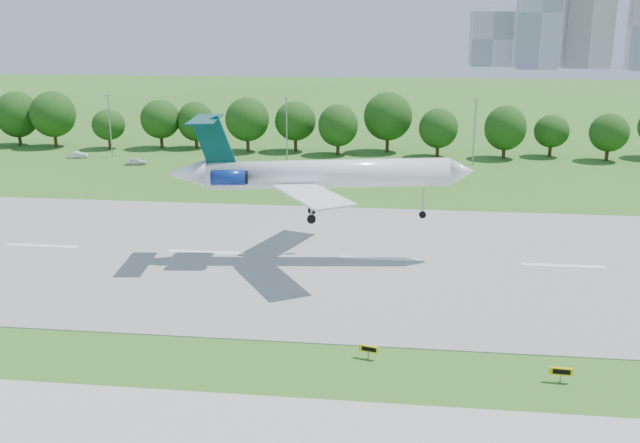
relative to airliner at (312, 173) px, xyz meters
The scene contains 10 objects.
ground 27.71m from the airliner, 73.08° to the right, with size 600.00×600.00×0.00m, color #295E18.
runway 12.30m from the airliner, ahead, with size 400.00×45.00×0.08m, color gray.
tree_line 67.70m from the airliner, 83.59° to the left, with size 288.40×8.40×10.40m.
light_poles 57.51m from the airliner, 84.95° to the left, with size 175.90×0.25×12.19m.
skyline 381.89m from the airliner, 73.59° to the left, with size 127.00×52.00×80.00m.
airliner is the anchor object (origin of this frame).
taxi_sign_left 27.14m from the airliner, 72.64° to the right, with size 1.59×0.57×1.12m.
taxi_sign_centre 35.61m from the airliner, 50.50° to the right, with size 1.68×0.32×1.18m.
service_vehicle_a 77.80m from the airliner, 134.15° to the left, with size 1.29×3.70×1.22m, color silver.
service_vehicle_b 64.56m from the airliner, 128.51° to the left, with size 1.52×3.77×1.29m, color silver.
Camera 1 is at (2.46, -51.05, 25.62)m, focal length 40.00 mm.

